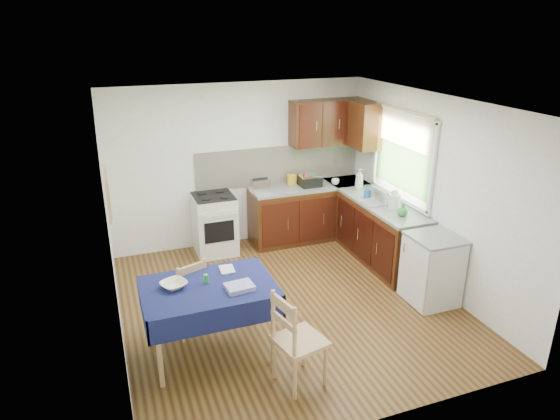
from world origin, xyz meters
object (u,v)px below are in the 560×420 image
object	(u,v)px
dining_table	(209,295)
kettle	(394,200)
chair_near	(296,338)
chair_far	(187,294)
toaster	(260,185)
sandwich_press	(310,180)
dish_rack	(379,201)

from	to	relation	value
dining_table	kettle	xyz separation A→B (m)	(2.86, 1.08, 0.31)
chair_near	kettle	xyz separation A→B (m)	(2.20, 1.84, 0.49)
chair_near	kettle	world-z (taller)	kettle
chair_far	kettle	xyz separation A→B (m)	(3.00, 0.61, 0.54)
toaster	sandwich_press	xyz separation A→B (m)	(0.82, -0.00, -0.01)
dish_rack	kettle	xyz separation A→B (m)	(0.08, -0.28, 0.10)
chair_far	dish_rack	size ratio (longest dim) A/B	2.04
chair_near	dish_rack	size ratio (longest dim) A/B	2.21
dining_table	chair_near	bearing A→B (deg)	-55.31
chair_near	kettle	bearing A→B (deg)	-63.02
sandwich_press	dish_rack	world-z (taller)	dish_rack
chair_near	sandwich_press	world-z (taller)	sandwich_press
dish_rack	kettle	bearing A→B (deg)	-67.99
chair_near	dish_rack	bearing A→B (deg)	-58.00
sandwich_press	chair_near	bearing A→B (deg)	-123.11
dining_table	chair_far	size ratio (longest dim) A/B	1.46
toaster	kettle	bearing A→B (deg)	-28.70
sandwich_press	dish_rack	size ratio (longest dim) A/B	0.71
chair_near	sandwich_press	distance (m)	3.54
toaster	dish_rack	world-z (taller)	toaster
dining_table	chair_far	xyz separation A→B (m)	(-0.15, 0.47, -0.22)
chair_far	chair_near	distance (m)	1.47
chair_far	toaster	distance (m)	2.50
chair_near	dining_table	bearing A→B (deg)	28.04
sandwich_press	kettle	world-z (taller)	kettle
chair_near	toaster	world-z (taller)	toaster
chair_far	kettle	world-z (taller)	kettle
chair_near	dish_rack	world-z (taller)	dish_rack
toaster	sandwich_press	size ratio (longest dim) A/B	0.88
toaster	dish_rack	xyz separation A→B (m)	(1.44, -1.05, -0.07)
chair_near	toaster	bearing A→B (deg)	-25.18
dining_table	chair_near	size ratio (longest dim) A/B	1.35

